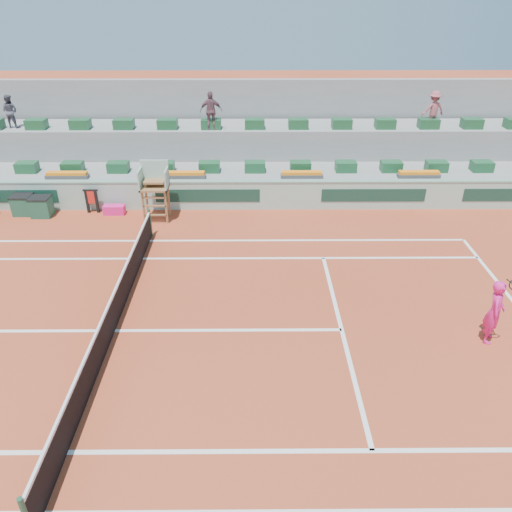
% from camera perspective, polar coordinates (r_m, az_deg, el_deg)
% --- Properties ---
extents(ground, '(90.00, 90.00, 0.00)m').
position_cam_1_polar(ground, '(14.72, -15.87, -8.23)').
color(ground, '#A43B1F').
rests_on(ground, ground).
extents(seating_tier_lower, '(36.00, 4.00, 1.20)m').
position_cam_1_polar(seating_tier_lower, '(23.69, -9.97, 8.84)').
color(seating_tier_lower, gray).
rests_on(seating_tier_lower, ground).
extents(seating_tier_upper, '(36.00, 2.40, 2.60)m').
position_cam_1_polar(seating_tier_upper, '(24.97, -9.57, 11.64)').
color(seating_tier_upper, gray).
rests_on(seating_tier_upper, ground).
extents(stadium_back_wall, '(36.00, 0.40, 4.40)m').
position_cam_1_polar(stadium_back_wall, '(26.24, -9.23, 14.57)').
color(stadium_back_wall, gray).
rests_on(stadium_back_wall, ground).
extents(player_bag, '(0.87, 0.39, 0.39)m').
position_cam_1_polar(player_bag, '(21.76, -15.89, 5.11)').
color(player_bag, '#F21F85').
rests_on(player_bag, ground).
extents(spectator_left, '(0.79, 0.66, 1.49)m').
position_cam_1_polar(spectator_left, '(26.25, -26.31, 14.62)').
color(spectator_left, '#4F4F5C').
rests_on(spectator_left, seating_tier_upper).
extents(spectator_mid, '(1.02, 0.48, 1.71)m').
position_cam_1_polar(spectator_mid, '(23.37, -5.15, 16.19)').
color(spectator_mid, '#6D4853').
rests_on(spectator_mid, seating_tier_upper).
extents(spectator_right, '(1.17, 0.83, 1.65)m').
position_cam_1_polar(spectator_right, '(25.04, 19.60, 15.51)').
color(spectator_right, '#A25156').
rests_on(spectator_right, seating_tier_upper).
extents(court_lines, '(23.89, 11.09, 0.01)m').
position_cam_1_polar(court_lines, '(14.72, -15.87, -8.21)').
color(court_lines, white).
rests_on(court_lines, ground).
extents(tennis_net, '(0.10, 11.97, 1.10)m').
position_cam_1_polar(tennis_net, '(14.42, -16.15, -6.56)').
color(tennis_net, black).
rests_on(tennis_net, ground).
extents(advertising_hoarding, '(36.00, 0.34, 1.26)m').
position_cam_1_polar(advertising_hoarding, '(21.65, -10.77, 6.89)').
color(advertising_hoarding, '#99C0AF').
rests_on(advertising_hoarding, ground).
extents(umpire_chair, '(1.10, 0.90, 2.40)m').
position_cam_1_polar(umpire_chair, '(20.42, -11.51, 8.17)').
color(umpire_chair, brown).
rests_on(umpire_chair, ground).
extents(seat_row_lower, '(32.90, 0.60, 0.44)m').
position_cam_1_polar(seat_row_lower, '(22.59, -10.48, 9.99)').
color(seat_row_lower, '#1B512B').
rests_on(seat_row_lower, seating_tier_lower).
extents(seat_row_upper, '(32.90, 0.60, 0.44)m').
position_cam_1_polar(seat_row_upper, '(23.98, -10.08, 14.66)').
color(seat_row_upper, '#1B512B').
rests_on(seat_row_upper, seating_tier_upper).
extents(flower_planters, '(26.80, 0.36, 0.28)m').
position_cam_1_polar(flower_planters, '(22.19, -14.65, 8.94)').
color(flower_planters, '#4C4C4C').
rests_on(flower_planters, seating_tier_lower).
extents(drink_cooler_a, '(0.83, 0.72, 0.84)m').
position_cam_1_polar(drink_cooler_a, '(22.48, -23.34, 5.21)').
color(drink_cooler_a, '#1A4F39').
rests_on(drink_cooler_a, ground).
extents(drink_cooler_b, '(0.81, 0.70, 0.84)m').
position_cam_1_polar(drink_cooler_b, '(22.98, -25.09, 5.32)').
color(drink_cooler_b, '#1A4F39').
rests_on(drink_cooler_b, ground).
extents(towel_rack, '(0.62, 0.10, 1.03)m').
position_cam_1_polar(towel_rack, '(22.01, -18.28, 6.19)').
color(towel_rack, black).
rests_on(towel_rack, ground).
extents(tennis_player, '(0.69, 0.96, 2.28)m').
position_cam_1_polar(tennis_player, '(14.74, 25.63, -5.75)').
color(tennis_player, '#F21F85').
rests_on(tennis_player, ground).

